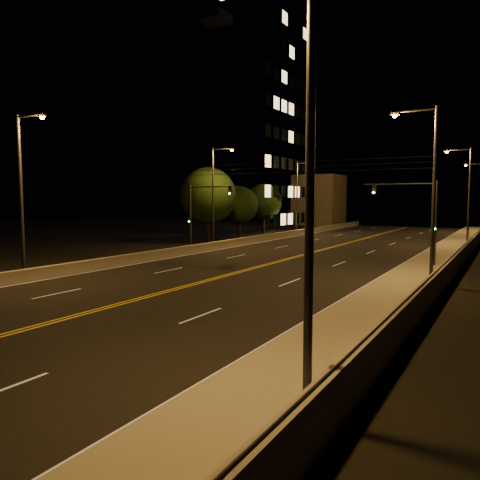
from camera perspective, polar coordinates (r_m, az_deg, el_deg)
The scene contains 22 objects.
road at distance 30.04m, azimuth -1.38°, elevation -4.27°, with size 18.00×120.00×0.02m, color black.
sidewalk at distance 26.12m, azimuth 19.35°, elevation -5.67°, with size 3.60×120.00×0.30m, color gray.
curb at distance 26.53m, azimuth 15.36°, elevation -5.56°, with size 0.14×120.00×0.15m, color gray.
parapet_wall at distance 25.76m, azimuth 23.00°, elevation -4.46°, with size 0.30×120.00×1.00m, color gray.
jersey_barrier at distance 35.50m, azimuth -13.87°, elevation -2.38°, with size 0.45×120.00×0.76m, color gray.
distant_building_left at distance 89.44m, azimuth 9.61°, elevation 4.83°, with size 8.00×8.00×9.27m, color slate.
parapet_rail at distance 25.68m, azimuth 23.05°, elevation -3.30°, with size 0.06×0.06×120.00m, color black.
lane_markings at distance 29.98m, azimuth -1.45°, elevation -4.27°, with size 17.32×116.00×0.00m.
streetlight_0 at distance 10.23m, azimuth 7.17°, elevation 9.35°, with size 2.55×0.28×9.87m.
streetlight_1 at distance 27.80m, azimuth 22.07°, elevation 6.28°, with size 2.55×0.28×9.87m.
streetlight_2 at distance 51.45m, azimuth 25.89°, elevation 5.41°, with size 2.55×0.28×9.87m.
streetlight_3 at distance 73.32m, azimuth 27.22°, elevation 5.10°, with size 2.55×0.28×9.87m.
streetlight_4 at distance 31.13m, azimuth -24.89°, elevation 6.01°, with size 2.55×0.28×9.87m.
streetlight_5 at distance 46.47m, azimuth -3.05°, elevation 6.00°, with size 2.55×0.28×9.87m.
streetlight_6 at distance 64.97m, azimuth 7.17°, elevation 5.70°, with size 2.55×0.28×9.87m.
traffic_signal_right at distance 34.98m, azimuth 21.13°, elevation 3.07°, with size 5.11×0.31×6.13m.
traffic_signal_left at distance 42.25m, azimuth -4.97°, elevation 3.67°, with size 5.11×0.31×6.13m.
overhead_wires at distance 38.15m, azimuth 6.19°, elevation 8.81°, with size 22.00×0.03×0.83m.
building_tower at distance 73.09m, azimuth -3.01°, elevation 13.46°, with size 24.00×15.00×32.29m.
tree_0 at distance 51.05m, azimuth -3.92°, elevation 5.42°, with size 6.10×6.10×8.27m.
tree_1 at distance 59.41m, azimuth -0.09°, elevation 4.25°, with size 4.74×4.74×6.42m.
tree_2 at distance 66.50m, azimuth 2.89°, elevation 4.64°, with size 5.15×5.15×6.99m.
Camera 1 is at (15.55, -5.24, 4.88)m, focal length 35.00 mm.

